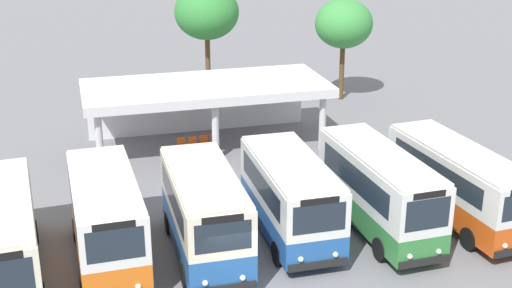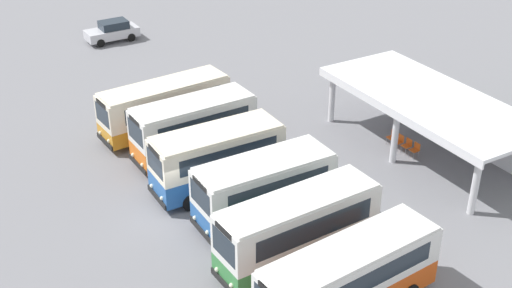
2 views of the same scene
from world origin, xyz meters
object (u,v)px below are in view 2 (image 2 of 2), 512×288
(city_bus_nearest_orange, at_px, (165,106))
(waiting_chair_end_by_column, at_px, (392,136))
(city_bus_second_in_row, at_px, (194,127))
(city_bus_far_end_green, at_px, (349,277))
(parked_car_flank, at_px, (112,31))
(waiting_chair_fourth_seat, at_px, (415,149))
(city_bus_middle_cream, at_px, (217,157))
(city_bus_fourth_amber, at_px, (264,187))
(city_bus_fifth_blue, at_px, (298,228))
(waiting_chair_middle_seat, at_px, (407,145))
(waiting_chair_second_from_end, at_px, (399,140))

(city_bus_nearest_orange, bearing_deg, waiting_chair_end_by_column, 52.81)
(city_bus_second_in_row, relative_size, waiting_chair_end_by_column, 7.99)
(city_bus_nearest_orange, bearing_deg, city_bus_far_end_green, -0.22)
(city_bus_second_in_row, relative_size, parked_car_flank, 1.67)
(parked_car_flank, xyz_separation_m, waiting_chair_fourth_seat, (26.18, 7.97, -0.30))
(city_bus_middle_cream, height_order, waiting_chair_end_by_column, city_bus_middle_cream)
(city_bus_fourth_amber, relative_size, city_bus_fifth_blue, 0.90)
(city_bus_middle_cream, xyz_separation_m, waiting_chair_middle_seat, (2.10, 10.81, -1.30))
(city_bus_nearest_orange, height_order, waiting_chair_second_from_end, city_bus_nearest_orange)
(city_bus_nearest_orange, height_order, city_bus_middle_cream, city_bus_middle_cream)
(city_bus_nearest_orange, xyz_separation_m, city_bus_fourth_amber, (10.58, 0.38, 0.06))
(city_bus_far_end_green, bearing_deg, waiting_chair_fourth_seat, 126.46)
(city_bus_nearest_orange, bearing_deg, city_bus_fourth_amber, 2.05)
(city_bus_second_in_row, xyz_separation_m, city_bus_fifth_blue, (10.58, -0.25, -0.00))
(city_bus_far_end_green, height_order, waiting_chair_second_from_end, city_bus_far_end_green)
(waiting_chair_second_from_end, height_order, waiting_chair_fourth_seat, same)
(city_bus_fourth_amber, bearing_deg, city_bus_second_in_row, -178.22)
(city_bus_middle_cream, bearing_deg, parked_car_flank, 172.99)
(city_bus_middle_cream, height_order, waiting_chair_second_from_end, city_bus_middle_cream)
(waiting_chair_end_by_column, bearing_deg, city_bus_far_end_green, -47.54)
(city_bus_second_in_row, distance_m, parked_car_flank, 20.15)
(parked_car_flank, bearing_deg, waiting_chair_second_from_end, 17.43)
(city_bus_middle_cream, relative_size, city_bus_fourth_amber, 1.01)
(city_bus_middle_cream, distance_m, waiting_chair_second_from_end, 10.92)
(city_bus_far_end_green, height_order, waiting_chair_fourth_seat, city_bus_far_end_green)
(city_bus_second_in_row, height_order, parked_car_flank, city_bus_second_in_row)
(city_bus_far_end_green, relative_size, parked_car_flank, 1.92)
(city_bus_fourth_amber, height_order, waiting_chair_middle_seat, city_bus_fourth_amber)
(city_bus_nearest_orange, height_order, waiting_chair_middle_seat, city_bus_nearest_orange)
(city_bus_fifth_blue, bearing_deg, waiting_chair_second_from_end, 117.68)
(parked_car_flank, distance_m, waiting_chair_end_by_column, 25.64)
(waiting_chair_fourth_seat, bearing_deg, waiting_chair_middle_seat, -175.28)
(city_bus_second_in_row, bearing_deg, waiting_chair_second_from_end, 64.03)
(waiting_chair_fourth_seat, bearing_deg, city_bus_second_in_row, -120.74)
(city_bus_fourth_amber, relative_size, waiting_chair_middle_seat, 7.80)
(waiting_chair_end_by_column, distance_m, waiting_chair_middle_seat, 1.19)
(city_bus_nearest_orange, distance_m, waiting_chair_middle_seat, 14.03)
(city_bus_nearest_orange, distance_m, city_bus_fourth_amber, 10.59)
(waiting_chair_second_from_end, bearing_deg, city_bus_far_end_green, -49.32)
(waiting_chair_middle_seat, height_order, waiting_chair_fourth_seat, same)
(city_bus_fifth_blue, xyz_separation_m, waiting_chair_end_by_column, (-6.14, 10.59, -1.32))
(parked_car_flank, height_order, waiting_chair_middle_seat, parked_car_flank)
(city_bus_fifth_blue, relative_size, waiting_chair_second_from_end, 8.64)
(waiting_chair_second_from_end, bearing_deg, waiting_chair_end_by_column, 179.46)
(city_bus_second_in_row, distance_m, waiting_chair_second_from_end, 11.57)
(city_bus_middle_cream, bearing_deg, city_bus_second_in_row, 173.47)
(waiting_chair_end_by_column, height_order, waiting_chair_second_from_end, same)
(city_bus_second_in_row, distance_m, city_bus_fifth_blue, 10.59)
(city_bus_nearest_orange, xyz_separation_m, city_bus_fifth_blue, (14.11, -0.09, 0.13))
(city_bus_middle_cream, relative_size, waiting_chair_second_from_end, 7.85)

